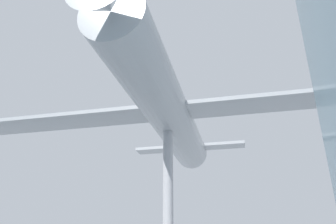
{
  "coord_description": "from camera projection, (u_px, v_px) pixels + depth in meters",
  "views": [
    {
      "loc": [
        -3.73,
        13.26,
        1.65
      ],
      "look_at": [
        0.0,
        0.0,
        7.64
      ],
      "focal_mm": 35.0,
      "sensor_mm": 36.0,
      "label": 1
    }
  ],
  "objects": [
    {
      "name": "support_pylon_central",
      "position": [
        168.0,
        209.0,
        13.3
      ],
      "size": [
        0.44,
        0.44,
        6.66
      ],
      "color": "#B7B7BC",
      "rests_on": "ground_plane"
    },
    {
      "name": "suspended_airplane",
      "position": [
        167.0,
        110.0,
        14.86
      ],
      "size": [
        21.3,
        15.38,
        3.46
      ],
      "rotation": [
        0.0,
        0.0,
        0.05
      ],
      "color": "#B2B7BC",
      "rests_on": "support_pylon_central"
    }
  ]
}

